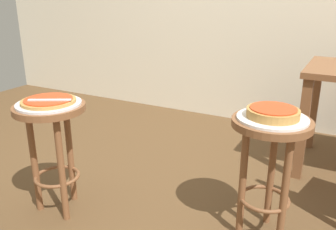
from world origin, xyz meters
TOP-DOWN VIEW (x-y plane):
  - ground_plane at (0.00, 0.00)m, footprint 6.00×6.00m
  - stool_foreground at (-0.48, -0.37)m, footprint 0.38×0.38m
  - serving_plate_foreground at (-0.48, -0.37)m, footprint 0.34×0.34m
  - pizza_foreground at (-0.48, -0.37)m, footprint 0.28×0.28m
  - stool_middle at (0.61, -0.05)m, footprint 0.38×0.38m
  - serving_plate_middle at (0.61, -0.05)m, footprint 0.33×0.33m
  - pizza_middle at (0.61, -0.05)m, footprint 0.24×0.24m
  - pizza_server_knife at (-0.45, -0.39)m, footprint 0.20×0.13m

SIDE VIEW (x-z plane):
  - ground_plane at x=0.00m, z-range 0.00..0.00m
  - stool_foreground at x=-0.48m, z-range 0.15..0.79m
  - stool_middle at x=0.61m, z-range 0.15..0.79m
  - serving_plate_foreground at x=-0.48m, z-range 0.63..0.65m
  - serving_plate_middle at x=0.61m, z-range 0.63..0.65m
  - pizza_foreground at x=-0.48m, z-range 0.64..0.67m
  - pizza_middle at x=0.61m, z-range 0.64..0.69m
  - pizza_server_knife at x=-0.45m, z-range 0.67..0.67m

